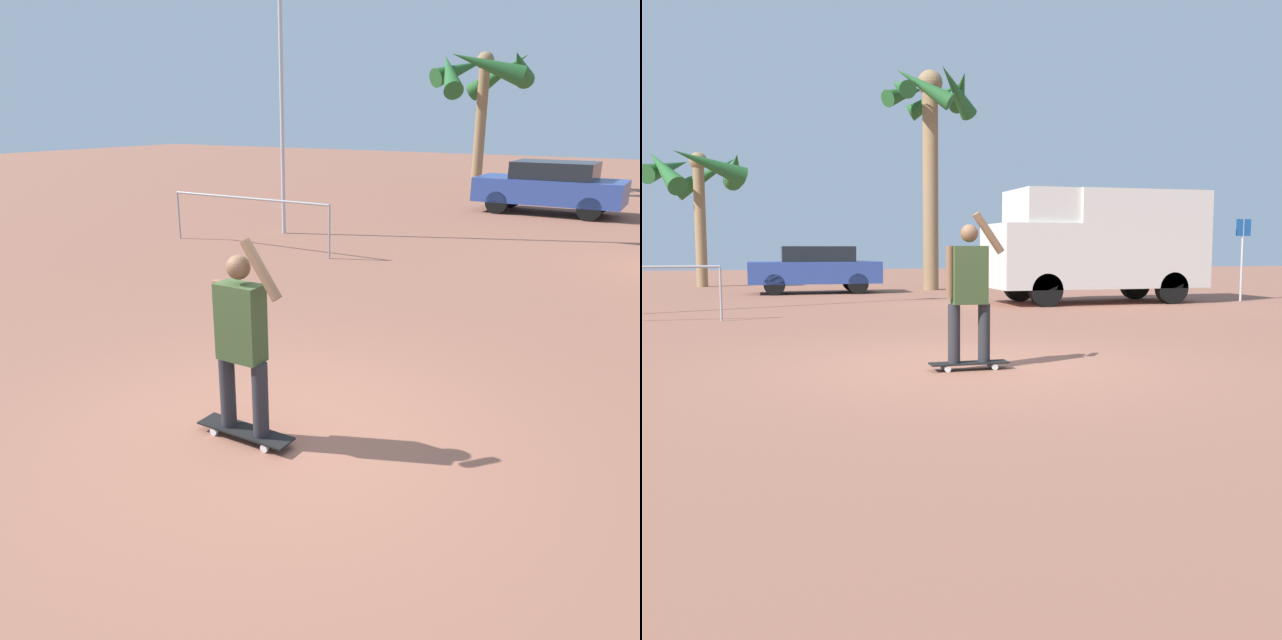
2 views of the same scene
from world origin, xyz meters
The scene contains 7 objects.
ground_plane centered at (0.00, 0.00, 0.00)m, with size 80.00×80.00×0.00m, color #935B47.
skateboard centered at (-0.17, -0.22, 0.07)m, with size 0.92×0.24×0.09m.
person_skateboarder centered at (-0.17, -0.22, 0.98)m, with size 0.69×0.22×1.72m.
parked_car_blue centered at (-0.86, 14.62, 0.77)m, with size 4.00×1.71×1.46m.
palm_tree_center_background centered at (-4.63, 19.52, 4.04)m, with size 3.82×3.87×5.07m.
flagpole centered at (-5.50, 8.16, 4.10)m, with size 0.83×0.12×7.31m.
plaza_railing_segment centered at (-5.22, 6.36, 0.90)m, with size 4.04×0.05×1.08m.
Camera 1 is at (2.97, -4.06, 2.75)m, focal length 35.00 mm.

